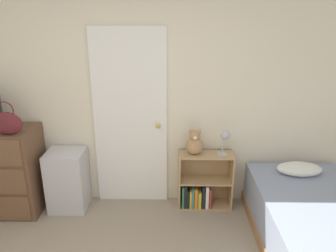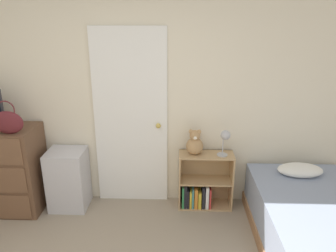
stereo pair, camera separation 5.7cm
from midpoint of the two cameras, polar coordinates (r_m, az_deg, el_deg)
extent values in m
cube|color=beige|center=(3.66, -8.88, 5.38)|extent=(10.00, 0.06, 2.55)
cube|color=white|center=(3.66, -7.01, 1.08)|extent=(0.81, 0.04, 2.01)
sphere|color=gold|center=(3.61, -2.20, 0.02)|extent=(0.06, 0.06, 0.06)
ellipsoid|color=#591E23|center=(3.62, -26.66, 0.39)|extent=(0.31, 0.09, 0.24)
torus|color=#591E23|center=(3.59, -26.98, 2.42)|extent=(0.18, 0.01, 0.18)
cube|color=silver|center=(3.92, -17.45, -8.96)|extent=(0.41, 0.37, 0.69)
cube|color=tan|center=(3.78, 1.56, -9.35)|extent=(0.02, 0.26, 0.65)
cube|color=tan|center=(3.84, 10.49, -9.27)|extent=(0.02, 0.26, 0.65)
cube|color=tan|center=(3.96, 5.89, -13.37)|extent=(0.57, 0.26, 0.02)
cube|color=tan|center=(3.80, 6.06, -9.34)|extent=(0.57, 0.26, 0.02)
cube|color=tan|center=(3.66, 6.23, -4.96)|extent=(0.57, 0.26, 0.02)
cube|color=tan|center=(3.91, 5.90, -8.47)|extent=(0.61, 0.01, 0.65)
cube|color=#338C4C|center=(3.86, 2.17, -11.76)|extent=(0.02, 0.21, 0.26)
cube|color=black|center=(3.84, 2.60, -11.79)|extent=(0.03, 0.17, 0.28)
cube|color=black|center=(3.87, 3.04, -12.10)|extent=(0.02, 0.19, 0.22)
cube|color=gold|center=(3.88, 3.47, -12.06)|extent=(0.02, 0.22, 0.21)
cube|color=teal|center=(3.87, 3.86, -11.92)|extent=(0.02, 0.21, 0.24)
cube|color=orange|center=(3.85, 4.43, -12.14)|extent=(0.04, 0.15, 0.24)
cube|color=gold|center=(3.87, 5.04, -12.30)|extent=(0.03, 0.17, 0.20)
cube|color=black|center=(3.85, 5.68, -11.88)|extent=(0.03, 0.17, 0.27)
cube|color=white|center=(3.86, 6.31, -11.83)|extent=(0.04, 0.17, 0.27)
cube|color=red|center=(3.87, 6.82, -12.06)|extent=(0.02, 0.17, 0.23)
sphere|color=tan|center=(3.61, 4.18, -3.47)|extent=(0.19, 0.19, 0.19)
sphere|color=tan|center=(3.56, 4.23, -1.62)|extent=(0.12, 0.12, 0.12)
sphere|color=silver|center=(3.52, 4.27, -2.04)|extent=(0.04, 0.04, 0.04)
sphere|color=tan|center=(3.54, 3.54, -0.96)|extent=(0.05, 0.05, 0.05)
sphere|color=tan|center=(3.55, 4.95, -0.96)|extent=(0.05, 0.05, 0.05)
cylinder|color=#B2B2B7|center=(3.65, 8.94, -4.90)|extent=(0.12, 0.12, 0.01)
cylinder|color=#B2B2B7|center=(3.61, 9.03, -3.36)|extent=(0.01, 0.01, 0.20)
sphere|color=#B2B2B7|center=(3.55, 9.50, -1.50)|extent=(0.10, 0.10, 0.10)
cube|color=#8C99B2|center=(3.33, 25.24, -16.11)|extent=(1.02, 1.94, 0.38)
ellipsoid|color=white|center=(3.78, 21.50, -6.97)|extent=(0.47, 0.28, 0.12)
camera|label=1|loc=(0.03, -90.48, -0.17)|focal=35.00mm
camera|label=2|loc=(0.03, 89.52, 0.17)|focal=35.00mm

